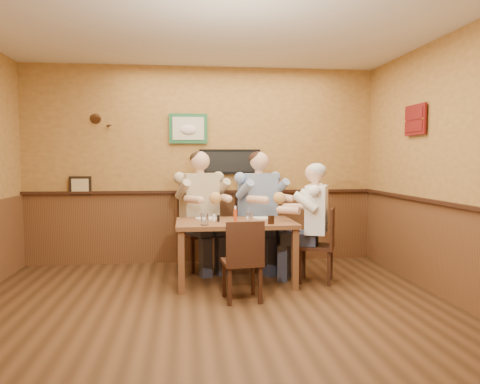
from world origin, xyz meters
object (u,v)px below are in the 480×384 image
object	(u,v)px
chair_back_left	(200,232)
diner_tan_shirt	(199,217)
chair_back_right	(258,232)
cola_tumbler	(271,220)
dining_table	(235,229)
water_glass_left	(205,219)
water_glass_mid	(249,219)
hot_sauce_bottle	(235,214)
chair_right_end	(316,245)
chair_near_side	(242,260)
salt_shaker	(214,218)
diner_white_elder	(316,229)
diner_blue_polo	(258,216)
pepper_shaker	(218,218)

from	to	relation	value
chair_back_left	diner_tan_shirt	size ratio (longest dim) A/B	0.70
chair_back_right	cola_tumbler	bearing A→B (deg)	-115.31
dining_table	water_glass_left	world-z (taller)	water_glass_left
chair_back_left	water_glass_mid	bearing A→B (deg)	-86.86
water_glass_mid	hot_sauce_bottle	bearing A→B (deg)	113.63
chair_right_end	chair_near_side	size ratio (longest dim) A/B	1.05
hot_sauce_bottle	water_glass_mid	bearing A→B (deg)	-66.37
water_glass_mid	salt_shaker	size ratio (longest dim) A/B	1.54
diner_white_elder	hot_sauce_bottle	bearing A→B (deg)	-68.71
dining_table	diner_blue_polo	bearing A→B (deg)	61.83
chair_near_side	diner_blue_polo	xyz separation A→B (m)	(0.39, 1.42, 0.28)
chair_near_side	hot_sauce_bottle	world-z (taller)	hot_sauce_bottle
chair_near_side	salt_shaker	bearing A→B (deg)	-75.98
chair_near_side	water_glass_mid	distance (m)	0.55
water_glass_left	salt_shaker	world-z (taller)	water_glass_left
dining_table	pepper_shaker	xyz separation A→B (m)	(-0.21, -0.04, 0.13)
dining_table	hot_sauce_bottle	distance (m)	0.18
chair_back_left	chair_near_side	size ratio (longest dim) A/B	1.16
water_glass_left	hot_sauce_bottle	world-z (taller)	hot_sauce_bottle
diner_white_elder	water_glass_mid	distance (m)	0.92
chair_back_left	hot_sauce_bottle	bearing A→B (deg)	-86.12
chair_back_left	water_glass_left	distance (m)	1.12
chair_right_end	pepper_shaker	bearing A→B (deg)	-68.14
chair_near_side	diner_white_elder	xyz separation A→B (m)	(0.99, 0.65, 0.22)
cola_tumbler	salt_shaker	world-z (taller)	cola_tumbler
dining_table	chair_near_side	distance (m)	0.73
dining_table	chair_back_right	bearing A→B (deg)	61.83
chair_back_left	pepper_shaker	bearing A→B (deg)	-98.89
cola_tumbler	hot_sauce_bottle	distance (m)	0.47
water_glass_left	chair_right_end	bearing A→B (deg)	10.86
hot_sauce_bottle	water_glass_left	bearing A→B (deg)	-144.08
water_glass_left	pepper_shaker	bearing A→B (deg)	56.52
diner_white_elder	cola_tumbler	distance (m)	0.67
chair_right_end	salt_shaker	size ratio (longest dim) A/B	10.89
water_glass_mid	chair_back_left	bearing A→B (deg)	115.75
chair_back_left	chair_back_right	distance (m)	0.79
water_glass_left	diner_blue_polo	bearing A→B (deg)	53.30
chair_right_end	diner_white_elder	distance (m)	0.19
diner_tan_shirt	hot_sauce_bottle	size ratio (longest dim) A/B	8.63
diner_blue_polo	chair_back_left	bearing A→B (deg)	151.65
diner_tan_shirt	salt_shaker	world-z (taller)	diner_tan_shirt
chair_back_right	chair_near_side	bearing A→B (deg)	-130.32
water_glass_mid	cola_tumbler	world-z (taller)	water_glass_mid
chair_back_left	water_glass_mid	size ratio (longest dim) A/B	7.83
water_glass_mid	hot_sauce_bottle	distance (m)	0.31
chair_back_right	diner_white_elder	bearing A→B (deg)	-76.85
diner_white_elder	diner_tan_shirt	bearing A→B (deg)	-98.49
diner_tan_shirt	diner_white_elder	world-z (taller)	diner_tan_shirt
dining_table	salt_shaker	world-z (taller)	salt_shaker
chair_right_end	chair_back_left	bearing A→B (deg)	-98.49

